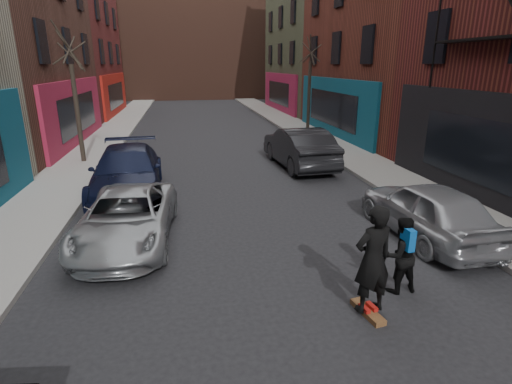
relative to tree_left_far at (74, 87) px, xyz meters
name	(u,v)px	position (x,y,z in m)	size (l,w,h in m)	color
sidewalk_left	(120,125)	(-0.05, 12.00, -3.31)	(2.50, 84.00, 0.13)	gray
sidewalk_right	(285,121)	(12.45, 12.00, -3.31)	(2.50, 84.00, 0.13)	gray
building_far	(191,43)	(6.20, 38.00, 3.62)	(40.00, 10.00, 14.00)	#47281E
tree_left_far	(74,87)	(0.00, 0.00, 0.00)	(2.00, 2.00, 6.50)	black
tree_right_far	(310,77)	(12.40, 6.00, 0.15)	(2.00, 2.00, 6.80)	black
parked_left_far	(127,218)	(3.00, -9.03, -2.73)	(2.16, 4.69, 1.30)	gray
parked_left_end	(127,172)	(2.55, -5.08, -2.57)	(2.26, 5.57, 1.62)	black
parked_right_far	(427,210)	(10.51, -10.09, -2.64)	(1.76, 4.37, 1.49)	#93969B
parked_right_end	(299,147)	(9.40, -2.24, -2.52)	(1.81, 5.20, 1.71)	black
skateboard	(368,312)	(7.57, -13.01, -3.33)	(0.22, 0.80, 0.10)	brown
skateboarder	(373,260)	(7.57, -13.01, -2.29)	(0.72, 0.47, 1.98)	black
pedestrian	(400,254)	(8.48, -12.36, -2.59)	(0.78, 0.65, 1.55)	black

